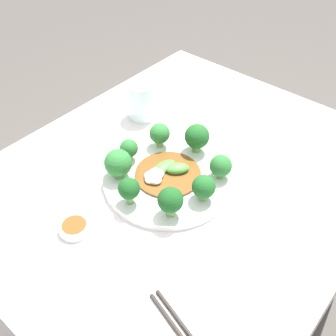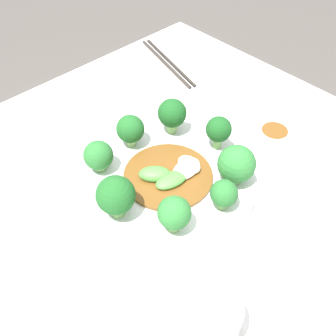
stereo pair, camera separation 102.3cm
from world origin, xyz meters
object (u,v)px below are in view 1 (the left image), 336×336
(broccoli_northeast, at_px, (160,134))
(broccoli_west, at_px, (129,189))
(plate, at_px, (168,178))
(drinking_glass, at_px, (142,100))
(broccoli_southeast, at_px, (221,166))
(sauce_dish, at_px, (75,227))
(stirfry_center, at_px, (166,173))
(broccoli_southwest, at_px, (170,201))
(broccoli_northwest, at_px, (118,163))
(broccoli_south, at_px, (204,187))
(broccoli_east, at_px, (197,137))
(broccoli_north, at_px, (129,149))

(broccoli_northeast, relative_size, broccoli_west, 0.99)
(plate, bearing_deg, drinking_glass, 55.52)
(broccoli_southeast, distance_m, sauce_dish, 0.32)
(broccoli_northeast, relative_size, stirfry_center, 0.42)
(plate, distance_m, broccoli_southwest, 0.12)
(broccoli_southeast, relative_size, broccoli_northwest, 0.82)
(broccoli_northeast, distance_m, broccoli_northwest, 0.13)
(broccoli_southwest, xyz_separation_m, broccoli_northwest, (0.01, 0.15, -0.00))
(plate, distance_m, sauce_dish, 0.22)
(plate, distance_m, broccoli_southeast, 0.12)
(drinking_glass, bearing_deg, broccoli_northeast, -121.76)
(broccoli_south, height_order, broccoli_southeast, broccoli_south)
(broccoli_east, height_order, broccoli_southeast, broccoli_east)
(broccoli_north, distance_m, broccoli_southeast, 0.20)
(broccoli_west, height_order, broccoli_northwest, broccoli_northwest)
(broccoli_southeast, xyz_separation_m, sauce_dish, (-0.28, 0.14, -0.04))
(plate, xyz_separation_m, broccoli_northeast, (0.06, 0.08, 0.04))
(broccoli_northeast, distance_m, stirfry_center, 0.10)
(broccoli_northeast, distance_m, broccoli_west, 0.18)
(drinking_glass, distance_m, sauce_dish, 0.39)
(sauce_dish, bearing_deg, broccoli_southeast, -25.54)
(broccoli_north, relative_size, broccoli_northeast, 0.86)
(stirfry_center, relative_size, drinking_glass, 1.47)
(broccoli_northwest, xyz_separation_m, drinking_glass, (0.21, 0.13, -0.01))
(broccoli_southeast, bearing_deg, broccoli_southwest, 175.23)
(plate, height_order, broccoli_southeast, broccoli_southeast)
(plate, distance_m, broccoli_northeast, 0.11)
(broccoli_north, height_order, drinking_glass, drinking_glass)
(plate, height_order, broccoli_east, broccoli_east)
(broccoli_north, bearing_deg, broccoli_south, -87.29)
(broccoli_north, xyz_separation_m, broccoli_northeast, (0.08, -0.02, 0.00))
(broccoli_west, xyz_separation_m, broccoli_southwest, (0.03, -0.08, 0.00))
(broccoli_south, height_order, broccoli_northeast, broccoli_northeast)
(plate, distance_m, broccoli_east, 0.11)
(stirfry_center, bearing_deg, sauce_dish, 167.79)
(drinking_glass, bearing_deg, plate, -124.48)
(sauce_dish, bearing_deg, broccoli_west, -21.24)
(broccoli_southeast, relative_size, stirfry_center, 0.39)
(broccoli_west, height_order, broccoli_southwest, broccoli_southwest)
(broccoli_north, bearing_deg, sauce_dish, -166.23)
(broccoli_northeast, xyz_separation_m, broccoli_southeast, (0.01, -0.16, -0.00))
(broccoli_north, height_order, broccoli_west, broccoli_west)
(broccoli_southwest, bearing_deg, broccoli_west, 108.83)
(broccoli_southwest, xyz_separation_m, broccoli_southeast, (0.15, -0.01, -0.01))
(broccoli_east, distance_m, sauce_dish, 0.33)
(broccoli_northeast, xyz_separation_m, drinking_glass, (0.08, 0.13, -0.00))
(broccoli_east, bearing_deg, broccoli_south, -137.42)
(plate, xyz_separation_m, broccoli_west, (-0.11, 0.01, 0.05))
(plate, bearing_deg, broccoli_northeast, 51.38)
(broccoli_northwest, bearing_deg, broccoli_southwest, -94.29)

